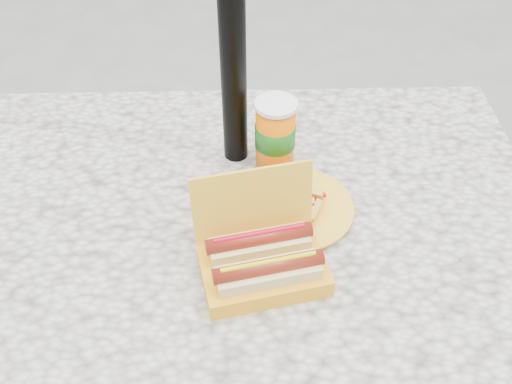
{
  "coord_description": "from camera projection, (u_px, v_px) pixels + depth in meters",
  "views": [
    {
      "loc": [
        0.02,
        -0.77,
        1.54
      ],
      "look_at": [
        0.04,
        -0.01,
        0.8
      ],
      "focal_mm": 40.0,
      "sensor_mm": 36.0,
      "label": 1
    }
  ],
  "objects": [
    {
      "name": "soda_cup",
      "position": [
        275.0,
        135.0,
        1.14
      ],
      "size": [
        0.08,
        0.08,
        0.16
      ],
      "rotation": [
        0.0,
        0.0,
        0.27
      ],
      "color": "#E36200",
      "rests_on": "picnic_table"
    },
    {
      "name": "hotdog_box",
      "position": [
        263.0,
        260.0,
        0.96
      ],
      "size": [
        0.24,
        0.2,
        0.17
      ],
      "rotation": [
        0.0,
        0.0,
        0.21
      ],
      "color": "gold",
      "rests_on": "picnic_table"
    },
    {
      "name": "fries_plate",
      "position": [
        293.0,
        209.0,
        1.08
      ],
      "size": [
        0.29,
        0.31,
        0.04
      ],
      "rotation": [
        0.0,
        0.0,
        -0.32
      ],
      "color": "#FFB708",
      "rests_on": "picnic_table"
    },
    {
      "name": "picnic_table",
      "position": [
        238.0,
        244.0,
        1.18
      ],
      "size": [
        1.2,
        0.8,
        0.75
      ],
      "color": "beige",
      "rests_on": "ground"
    }
  ]
}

